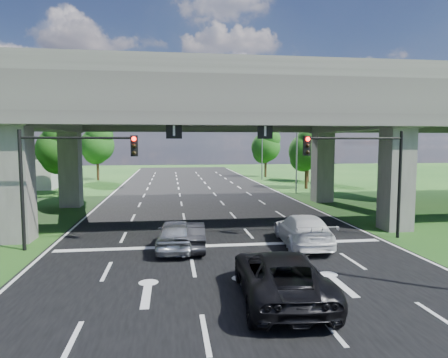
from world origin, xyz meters
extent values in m
plane|color=#1B4717|center=(0.00, 0.00, 0.00)|extent=(160.00, 160.00, 0.00)
cube|color=black|center=(0.00, 10.00, 0.01)|extent=(18.00, 120.00, 0.03)
cube|color=#393633|center=(0.00, 12.00, 8.00)|extent=(80.00, 15.00, 2.00)
cube|color=#5B5853|center=(0.00, 4.75, 9.50)|extent=(80.00, 0.50, 1.00)
cube|color=#5B5853|center=(0.00, 19.25, 9.50)|extent=(80.00, 0.50, 1.00)
cube|color=#5B5853|center=(-11.00, 6.00, 3.50)|extent=(1.60, 1.60, 7.00)
cube|color=#5B5853|center=(-11.00, 18.00, 3.50)|extent=(1.60, 1.60, 7.00)
cube|color=#5B5853|center=(11.00, 6.00, 3.50)|extent=(1.60, 1.60, 7.00)
cube|color=#5B5853|center=(11.00, 18.00, 3.50)|extent=(1.60, 1.60, 7.00)
cube|color=black|center=(-2.50, 5.00, 6.00)|extent=(0.85, 0.06, 0.85)
cube|color=black|center=(2.50, 5.00, 6.00)|extent=(0.85, 0.06, 0.85)
cylinder|color=black|center=(10.00, 4.00, 3.00)|extent=(0.18, 0.18, 6.00)
cylinder|color=black|center=(7.25, 4.00, 5.60)|extent=(5.50, 0.12, 0.12)
cube|color=black|center=(4.50, 3.82, 5.20)|extent=(0.35, 0.28, 1.05)
sphere|color=#FF0C05|center=(4.50, 3.66, 5.55)|extent=(0.22, 0.22, 0.22)
cylinder|color=black|center=(-10.00, 4.00, 3.00)|extent=(0.18, 0.18, 6.00)
cylinder|color=black|center=(-7.25, 4.00, 5.60)|extent=(5.50, 0.12, 0.12)
cube|color=black|center=(-4.50, 3.82, 5.20)|extent=(0.35, 0.28, 1.05)
sphere|color=#FF0C05|center=(-4.50, 3.66, 5.55)|extent=(0.22, 0.22, 0.22)
cylinder|color=gray|center=(10.50, 24.00, 5.00)|extent=(0.16, 0.16, 10.00)
cylinder|color=gray|center=(9.00, 24.00, 9.70)|extent=(3.00, 0.10, 0.10)
cube|color=gray|center=(7.50, 24.00, 9.60)|extent=(0.60, 0.25, 0.18)
cylinder|color=gray|center=(10.50, 40.00, 5.00)|extent=(0.16, 0.16, 10.00)
cylinder|color=gray|center=(9.00, 40.00, 9.70)|extent=(3.00, 0.10, 0.10)
cube|color=gray|center=(7.50, 40.00, 9.60)|extent=(0.60, 0.25, 0.18)
cylinder|color=black|center=(-14.00, 26.00, 1.65)|extent=(0.36, 0.36, 3.30)
sphere|color=#234F15|center=(-14.00, 26.00, 4.65)|extent=(4.50, 4.50, 4.50)
sphere|color=#234F15|center=(-13.60, 25.70, 6.00)|extent=(3.60, 3.60, 3.60)
sphere|color=#234F15|center=(-14.30, 26.40, 3.75)|extent=(3.30, 3.30, 3.30)
cylinder|color=black|center=(-17.00, 34.00, 1.43)|extent=(0.36, 0.36, 2.86)
sphere|color=#234F15|center=(-17.00, 34.00, 4.03)|extent=(3.90, 3.90, 3.90)
sphere|color=#234F15|center=(-16.60, 33.70, 5.20)|extent=(3.12, 3.12, 3.12)
sphere|color=#234F15|center=(-17.30, 34.40, 3.25)|extent=(2.86, 2.86, 2.86)
cylinder|color=black|center=(-13.00, 42.00, 1.76)|extent=(0.36, 0.36, 3.52)
sphere|color=#234F15|center=(-13.00, 42.00, 4.96)|extent=(4.80, 4.80, 4.80)
sphere|color=#234F15|center=(-12.60, 41.70, 6.40)|extent=(3.84, 3.84, 3.84)
sphere|color=#234F15|center=(-13.30, 42.40, 4.00)|extent=(3.52, 3.52, 3.52)
cylinder|color=black|center=(13.00, 28.00, 1.54)|extent=(0.36, 0.36, 3.08)
sphere|color=#234F15|center=(13.00, 28.00, 4.34)|extent=(4.20, 4.20, 4.20)
sphere|color=#234F15|center=(13.40, 27.70, 5.60)|extent=(3.36, 3.36, 3.36)
sphere|color=#234F15|center=(12.70, 28.40, 3.50)|extent=(3.08, 3.08, 3.08)
cylinder|color=black|center=(16.00, 36.00, 1.43)|extent=(0.36, 0.36, 2.86)
sphere|color=#234F15|center=(16.00, 36.00, 4.03)|extent=(3.90, 3.90, 3.90)
sphere|color=#234F15|center=(16.40, 35.70, 5.20)|extent=(3.12, 3.12, 3.12)
sphere|color=#234F15|center=(15.70, 36.40, 3.25)|extent=(2.86, 2.86, 2.86)
cylinder|color=black|center=(12.00, 44.00, 1.65)|extent=(0.36, 0.36, 3.30)
sphere|color=#234F15|center=(12.00, 44.00, 4.65)|extent=(4.50, 4.50, 4.50)
sphere|color=#234F15|center=(12.40, 43.70, 6.00)|extent=(3.60, 3.60, 3.60)
sphere|color=#234F15|center=(11.70, 44.40, 3.75)|extent=(3.30, 3.30, 3.30)
imported|color=#A9ACB0|center=(-2.48, 3.00, 0.80)|extent=(2.11, 4.61, 1.53)
imported|color=black|center=(-1.80, 3.00, 0.71)|extent=(1.60, 4.19, 1.36)
imported|color=silver|center=(4.09, 3.00, 0.83)|extent=(2.68, 5.69, 1.60)
imported|color=black|center=(0.95, -3.87, 0.86)|extent=(3.19, 6.15, 1.66)
camera|label=1|loc=(-2.71, -16.69, 5.36)|focal=32.00mm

